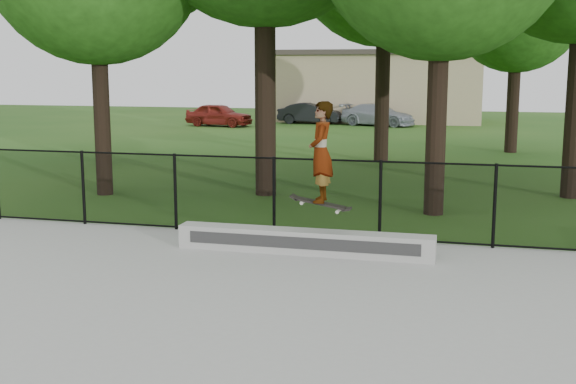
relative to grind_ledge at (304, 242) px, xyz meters
name	(u,v)px	position (x,y,z in m)	size (l,w,h in m)	color
ground	(133,356)	(-0.86, -4.70, -0.26)	(100.00, 100.00, 0.00)	#215116
concrete_slab	(133,353)	(-0.86, -4.70, -0.23)	(14.00, 12.00, 0.06)	#A2A29D
grind_ledge	(304,242)	(0.00, 0.00, 0.00)	(4.43, 0.40, 0.41)	#A9A9A4
car_a	(219,115)	(-11.13, 26.60, 0.38)	(1.52, 3.75, 1.28)	maroon
car_b	(310,113)	(-6.61, 29.73, 0.34)	(1.28, 3.33, 1.21)	black
car_c	(378,115)	(-2.54, 29.15, 0.35)	(1.73, 3.90, 1.23)	#939BA7
skater_airborne	(321,154)	(0.32, -0.17, 1.53)	(0.83, 0.65, 1.82)	black
chainlink_fence	(274,196)	(-0.86, 1.20, 0.55)	(16.06, 0.06, 1.50)	black
distant_building	(382,86)	(-2.86, 33.30, 1.90)	(12.40, 6.40, 4.30)	tan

